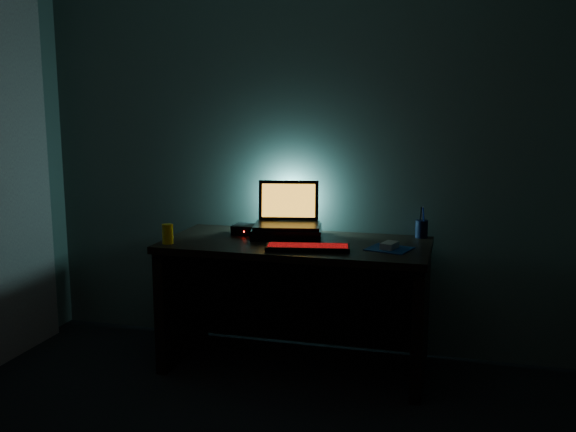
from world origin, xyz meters
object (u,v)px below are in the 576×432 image
object	(u,v)px
laptop	(288,215)
juice_glass	(168,234)
pen_cup	(422,229)
mouse	(389,245)
keyboard	(308,248)
router	(248,229)

from	to	relation	value
laptop	juice_glass	xyz separation A→B (m)	(-0.59, -0.39, -0.07)
pen_cup	juice_glass	xyz separation A→B (m)	(-1.36, -0.53, 0.00)
mouse	juice_glass	xyz separation A→B (m)	(-1.21, -0.18, 0.03)
mouse	juice_glass	size ratio (longest dim) A/B	1.02
pen_cup	mouse	bearing A→B (deg)	-112.64
laptop	mouse	distance (m)	0.67
keyboard	laptop	bearing A→B (deg)	110.30
laptop	keyboard	bearing A→B (deg)	-70.82
pen_cup	juice_glass	size ratio (longest dim) A/B	0.94
mouse	laptop	bearing A→B (deg)	177.71
laptop	router	size ratio (longest dim) A/B	2.50
mouse	router	distance (m)	0.89
keyboard	pen_cup	xyz separation A→B (m)	(0.57, 0.49, 0.04)
keyboard	router	size ratio (longest dim) A/B	2.75
juice_glass	laptop	bearing A→B (deg)	33.84
keyboard	mouse	world-z (taller)	mouse
laptop	pen_cup	world-z (taller)	laptop
mouse	juice_glass	world-z (taller)	juice_glass
keyboard	pen_cup	distance (m)	0.75
laptop	juice_glass	world-z (taller)	laptop
pen_cup	juice_glass	distance (m)	1.46
laptop	juice_glass	distance (m)	0.71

